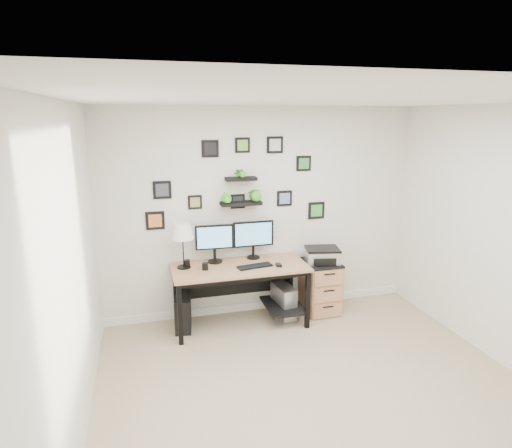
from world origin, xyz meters
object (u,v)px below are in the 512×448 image
object	(u,v)px
printer	(322,255)
pc_tower_grey	(284,301)
monitor_left	(215,241)
pc_tower_black	(183,312)
file_cabinet	(320,287)
table_lamp	(182,232)
desk	(242,275)
monitor_right	(253,236)
mug	(205,266)

from	to	relation	value
printer	pc_tower_grey	bearing A→B (deg)	-177.35
monitor_left	pc_tower_black	world-z (taller)	monitor_left
file_cabinet	pc_tower_black	bearing A→B (deg)	-179.56
table_lamp	printer	distance (m)	1.79
pc_tower_black	file_cabinet	xyz separation A→B (m)	(1.77, 0.01, 0.13)
file_cabinet	printer	size ratio (longest dim) A/B	1.43
monitor_left	printer	distance (m)	1.38
table_lamp	pc_tower_grey	xyz separation A→B (m)	(1.22, -0.06, -0.97)
monitor_left	pc_tower_grey	world-z (taller)	monitor_left
desk	file_cabinet	world-z (taller)	desk
pc_tower_black	monitor_right	bearing A→B (deg)	17.10
monitor_right	printer	bearing A→B (deg)	-10.46
monitor_left	mug	size ratio (longest dim) A/B	5.76
monitor_right	file_cabinet	distance (m)	1.11
pc_tower_grey	printer	bearing A→B (deg)	2.65
desk	file_cabinet	bearing A→B (deg)	3.18
mug	printer	xyz separation A→B (m)	(1.51, 0.10, -0.03)
monitor_right	desk	bearing A→B (deg)	-132.93
monitor_right	pc_tower_black	world-z (taller)	monitor_right
desk	file_cabinet	xyz separation A→B (m)	(1.05, 0.06, -0.29)
file_cabinet	monitor_left	bearing A→B (deg)	175.06
file_cabinet	printer	bearing A→B (deg)	-67.55
printer	table_lamp	bearing A→B (deg)	178.79
pc_tower_black	file_cabinet	world-z (taller)	file_cabinet
desk	monitor_left	xyz separation A→B (m)	(-0.30, 0.17, 0.40)
monitor_right	table_lamp	xyz separation A→B (m)	(-0.88, -0.12, 0.15)
desk	monitor_right	xyz separation A→B (m)	(0.19, 0.21, 0.41)
file_cabinet	pc_tower_grey	bearing A→B (deg)	-176.06
pc_tower_black	pc_tower_grey	world-z (taller)	same
desk	monitor_left	distance (m)	0.53
monitor_left	table_lamp	world-z (taller)	table_lamp
pc_tower_grey	file_cabinet	size ratio (longest dim) A/B	0.65
monitor_left	monitor_right	size ratio (longest dim) A/B	0.92
pc_tower_black	printer	distance (m)	1.86
pc_tower_grey	mug	bearing A→B (deg)	-175.74
mug	pc_tower_black	world-z (taller)	mug
mug	monitor_left	bearing A→B (deg)	55.68
desk	pc_tower_grey	bearing A→B (deg)	2.46
table_lamp	printer	bearing A→B (deg)	-1.21
monitor_right	file_cabinet	size ratio (longest dim) A/B	0.76
pc_tower_grey	file_cabinet	xyz separation A→B (m)	(0.51, 0.04, 0.13)
monitor_right	pc_tower_black	size ratio (longest dim) A/B	1.23
monitor_right	mug	distance (m)	0.73
mug	pc_tower_grey	distance (m)	1.15
table_lamp	pc_tower_black	size ratio (longest dim) A/B	1.29
desk	printer	bearing A→B (deg)	2.55
monitor_left	monitor_right	bearing A→B (deg)	3.64
mug	monitor_right	bearing A→B (deg)	21.71
monitor_right	table_lamp	distance (m)	0.90
pc_tower_black	printer	xyz separation A→B (m)	(1.77, 0.00, 0.56)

